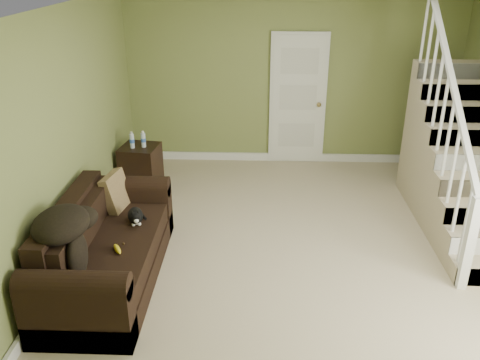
# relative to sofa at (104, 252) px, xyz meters

# --- Properties ---
(floor) EXTENTS (5.00, 5.50, 0.01)m
(floor) POSITION_rel_sofa_xyz_m (2.02, 0.61, -0.32)
(floor) COLOR tan
(floor) RESTS_ON ground
(ceiling) EXTENTS (5.00, 5.50, 0.01)m
(ceiling) POSITION_rel_sofa_xyz_m (2.02, 0.61, 2.28)
(ceiling) COLOR white
(ceiling) RESTS_ON wall_back
(wall_back) EXTENTS (5.00, 0.04, 2.60)m
(wall_back) POSITION_rel_sofa_xyz_m (2.02, 3.36, 0.98)
(wall_back) COLOR olive
(wall_back) RESTS_ON floor
(wall_front) EXTENTS (5.00, 0.04, 2.60)m
(wall_front) POSITION_rel_sofa_xyz_m (2.02, -2.14, 0.98)
(wall_front) COLOR olive
(wall_front) RESTS_ON floor
(wall_left) EXTENTS (0.04, 5.50, 2.60)m
(wall_left) POSITION_rel_sofa_xyz_m (-0.48, 0.61, 0.98)
(wall_left) COLOR olive
(wall_left) RESTS_ON floor
(baseboard_back) EXTENTS (5.00, 0.04, 0.12)m
(baseboard_back) POSITION_rel_sofa_xyz_m (2.02, 3.33, -0.26)
(baseboard_back) COLOR white
(baseboard_back) RESTS_ON floor
(baseboard_left) EXTENTS (0.04, 5.50, 0.12)m
(baseboard_left) POSITION_rel_sofa_xyz_m (-0.45, 0.61, -0.26)
(baseboard_left) COLOR white
(baseboard_left) RESTS_ON floor
(door) EXTENTS (0.86, 0.12, 2.02)m
(door) POSITION_rel_sofa_xyz_m (2.12, 3.32, 0.68)
(door) COLOR white
(door) RESTS_ON floor
(staircase) EXTENTS (1.00, 2.51, 2.82)m
(staircase) POSITION_rel_sofa_xyz_m (4.01, 1.58, 0.32)
(staircase) COLOR tan
(staircase) RESTS_ON floor
(sofa) EXTENTS (0.93, 2.15, 0.85)m
(sofa) POSITION_rel_sofa_xyz_m (0.00, 0.00, 0.00)
(sofa) COLOR black
(sofa) RESTS_ON floor
(side_table) EXTENTS (0.56, 0.56, 0.83)m
(side_table) POSITION_rel_sofa_xyz_m (-0.13, 2.29, -0.02)
(side_table) COLOR black
(side_table) RESTS_ON floor
(cat) EXTENTS (0.26, 0.42, 0.20)m
(cat) POSITION_rel_sofa_xyz_m (0.25, 0.36, 0.21)
(cat) COLOR black
(cat) RESTS_ON sofa
(banana) EXTENTS (0.14, 0.19, 0.05)m
(banana) POSITION_rel_sofa_xyz_m (0.20, -0.21, 0.16)
(banana) COLOR yellow
(banana) RESTS_ON sofa
(throw_pillow) EXTENTS (0.27, 0.44, 0.43)m
(throw_pillow) POSITION_rel_sofa_xyz_m (-0.04, 0.72, 0.32)
(throw_pillow) COLOR #4C361E
(throw_pillow) RESTS_ON sofa
(throw_blanket) EXTENTS (0.54, 0.68, 0.26)m
(throw_blanket) POSITION_rel_sofa_xyz_m (-0.20, -0.44, 0.56)
(throw_blanket) COLOR black
(throw_blanket) RESTS_ON sofa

